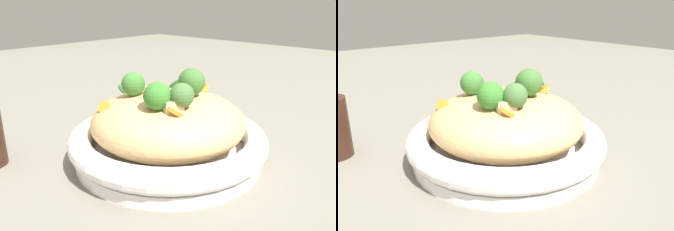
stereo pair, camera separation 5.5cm
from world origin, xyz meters
The scene contains 7 objects.
ground_plane centered at (0.00, 0.00, 0.00)m, with size 3.00×3.00×0.00m, color slate.
serving_bowl centered at (0.00, 0.00, 0.03)m, with size 0.33×0.33×0.06m.
noodle_heap centered at (0.00, 0.00, 0.07)m, with size 0.25×0.25×0.10m.
broccoli_florets centered at (-0.02, 0.02, 0.13)m, with size 0.14×0.13×0.06m.
carrot_coins centered at (-0.01, 0.01, 0.11)m, with size 0.14×0.18×0.04m.
zucchini_slices centered at (0.03, -0.04, 0.11)m, with size 0.16×0.11×0.04m.
chicken_chunks centered at (-0.03, 0.03, 0.12)m, with size 0.06×0.05×0.03m.
Camera 2 is at (-0.40, 0.34, 0.26)m, focal length 36.08 mm.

